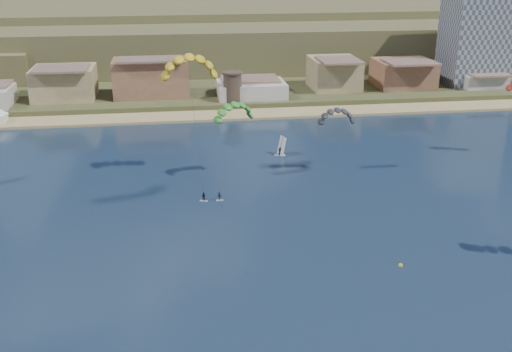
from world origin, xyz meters
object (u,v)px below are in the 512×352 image
at_px(apartment_tower, 478,34).
at_px(watchtower, 233,86).
at_px(kitesurfer_yellow, 189,63).
at_px(buoy, 401,265).
at_px(windsurfer, 281,150).
at_px(kitesurfer_green, 234,109).

relative_size(apartment_tower, watchtower, 3.72).
relative_size(kitesurfer_yellow, buoy, 41.07).
height_order(watchtower, windsurfer, watchtower).
height_order(kitesurfer_yellow, kitesurfer_green, kitesurfer_yellow).
height_order(apartment_tower, watchtower, apartment_tower).
distance_m(kitesurfer_green, windsurfer, 22.42).
relative_size(kitesurfer_yellow, windsurfer, 6.19).
xyz_separation_m(watchtower, kitesurfer_green, (-5.79, -57.39, 8.22)).
height_order(watchtower, buoy, watchtower).
bearing_deg(watchtower, kitesurfer_green, -95.76).
distance_m(watchtower, kitesurfer_yellow, 59.86).
bearing_deg(apartment_tower, watchtower, -170.07).
distance_m(apartment_tower, windsurfer, 95.22).
distance_m(kitesurfer_yellow, buoy, 54.39).
xyz_separation_m(kitesurfer_green, buoy, (20.25, -38.44, -14.48)).
bearing_deg(windsurfer, kitesurfer_green, -130.82).
xyz_separation_m(apartment_tower, kitesurfer_yellow, (-93.92, -69.68, 5.55)).
bearing_deg(watchtower, kitesurfer_yellow, -104.04).
bearing_deg(kitesurfer_green, watchtower, 84.24).
relative_size(watchtower, kitesurfer_yellow, 0.32).
bearing_deg(kitesurfer_yellow, windsurfer, 30.99).
bearing_deg(kitesurfer_yellow, watchtower, 75.96).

